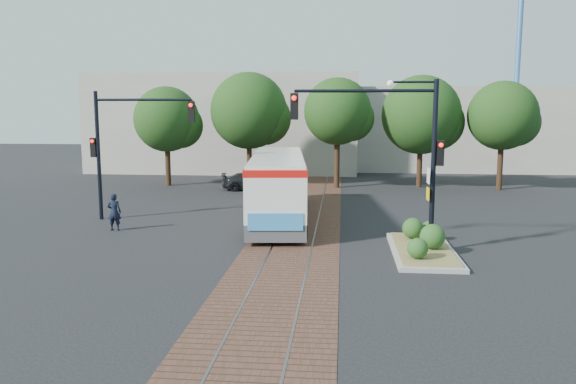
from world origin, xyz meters
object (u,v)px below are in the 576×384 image
at_px(traffic_island, 423,243).
at_px(officer, 114,212).
at_px(signal_pole_left, 121,138).
at_px(parked_car, 252,181).
at_px(signal_pole_main, 399,138).
at_px(city_bus, 278,183).

height_order(traffic_island, officer, officer).
distance_m(signal_pole_left, parked_car, 11.73).
relative_size(traffic_island, parked_car, 1.36).
xyz_separation_m(traffic_island, signal_pole_left, (-13.19, 4.89, 3.54)).
relative_size(signal_pole_main, parked_car, 1.57).
bearing_deg(traffic_island, signal_pole_left, 159.64).
distance_m(city_bus, signal_pole_main, 8.04).
bearing_deg(traffic_island, signal_pole_main, 174.64).
distance_m(officer, parked_car, 13.29).
bearing_deg(signal_pole_left, signal_pole_main, -21.45).
bearing_deg(signal_pole_left, traffic_island, -20.36).
bearing_deg(signal_pole_main, city_bus, 131.15).
xyz_separation_m(traffic_island, officer, (-12.69, 2.56, 0.47)).
height_order(traffic_island, parked_car, traffic_island).
relative_size(signal_pole_main, officer, 3.74).
xyz_separation_m(signal_pole_main, signal_pole_left, (-12.23, 4.80, -0.29)).
bearing_deg(officer, parked_car, -111.51).
bearing_deg(signal_pole_left, parked_car, 66.99).
bearing_deg(parked_car, signal_pole_main, -162.12).
height_order(city_bus, signal_pole_main, signal_pole_main).
bearing_deg(signal_pole_main, signal_pole_left, 158.55).
bearing_deg(city_bus, signal_pole_main, -54.47).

